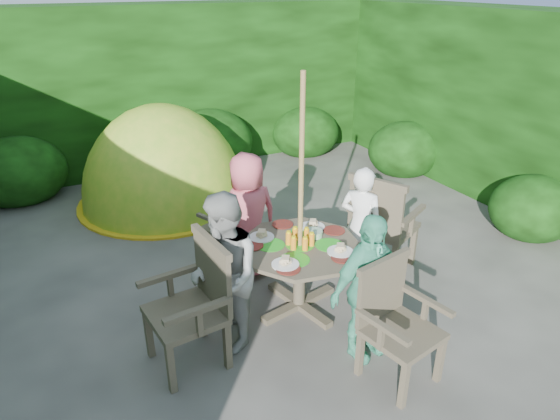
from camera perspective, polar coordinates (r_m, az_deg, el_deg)
name	(u,v)px	position (r m, az deg, el deg)	size (l,w,h in m)	color
ground	(261,273)	(5.33, -2.15, -7.23)	(60.00, 60.00, 0.00)	#43403B
hedge_enclosure	(212,128)	(5.97, -7.75, 9.32)	(9.00, 9.00, 2.50)	black
patio_table	(300,255)	(4.53, 2.30, -5.17)	(1.37, 1.37, 0.80)	#3F3729
parasol_pole	(301,201)	(4.29, 2.39, 1.00)	(0.04, 0.04, 2.20)	olive
garden_chair_right	(381,223)	(5.22, 11.51, -1.45)	(0.78, 0.81, 1.05)	#3F3729
garden_chair_left	(195,302)	(4.01, -9.68, -10.37)	(0.61, 0.67, 1.02)	#3F3729
garden_chair_back	(233,224)	(5.37, -5.39, -1.58)	(0.64, 0.61, 0.84)	#3F3729
garden_chair_front	(395,320)	(3.95, 12.99, -12.20)	(0.64, 0.59, 0.92)	#3F3729
child_right	(361,226)	(5.01, 9.20, -1.77)	(0.45, 0.29, 1.22)	white
child_left	(225,274)	(4.06, -6.33, -7.28)	(0.66, 0.52, 1.37)	#9EA09A
child_back	(248,216)	(5.04, -3.68, -0.69)	(0.64, 0.42, 1.32)	#D55766
child_front	(367,288)	(4.02, 9.86, -8.77)	(0.74, 0.31, 1.26)	#51BD96
dome_tent	(167,201)	(7.17, -12.82, 1.00)	(2.37, 2.37, 2.71)	#73B222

